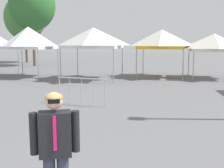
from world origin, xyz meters
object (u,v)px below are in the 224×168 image
canopy_tent_center (28,38)px  crowd_barrier_by_lift (82,86)px  person_foreground (55,147)px  tree_behind_tents_left (32,5)px  tree_behind_tents_center (25,18)px  canopy_tent_far_right (162,39)px  canopy_tent_behind_left (214,43)px  canopy_tent_far_left (93,38)px

canopy_tent_center → crowd_barrier_by_lift: (6.32, -7.88, -2.00)m
person_foreground → crowd_barrier_by_lift: bearing=104.8°
tree_behind_tents_left → tree_behind_tents_center: bearing=126.1°
canopy_tent_far_right → tree_behind_tents_center: (-16.73, 11.75, 2.78)m
tree_behind_tents_center → tree_behind_tents_left: bearing=-53.9°
canopy_tent_behind_left → tree_behind_tents_center: bearing=149.6°
tree_behind_tents_center → crowd_barrier_by_lift: tree_behind_tents_center is taller
tree_behind_tents_center → crowd_barrier_by_lift: bearing=-57.2°
canopy_tent_center → person_foreground: canopy_tent_center is taller
person_foreground → canopy_tent_behind_left: bearing=74.8°
canopy_tent_far_left → person_foreground: (3.36, -14.45, -1.70)m
canopy_tent_far_left → tree_behind_tents_left: (-8.99, 9.34, 3.51)m
canopy_tent_center → canopy_tent_far_right: bearing=11.8°
canopy_tent_behind_left → canopy_tent_center: bearing=-171.9°
canopy_tent_center → canopy_tent_far_right: (9.15, 1.91, -0.08)m
canopy_tent_behind_left → crowd_barrier_by_lift: canopy_tent_behind_left is taller
canopy_tent_far_left → tree_behind_tents_left: tree_behind_tents_left is taller
canopy_tent_far_right → tree_behind_tents_center: 20.64m
canopy_tent_far_right → canopy_tent_behind_left: size_ratio=1.08×
canopy_tent_center → tree_behind_tents_left: bearing=115.0°
canopy_tent_behind_left → crowd_barrier_by_lift: bearing=-123.1°
canopy_tent_center → tree_behind_tents_center: (-7.58, 13.66, 2.70)m
canopy_tent_center → canopy_tent_far_left: (4.77, -0.29, -0.02)m
tree_behind_tents_center → person_foreground: bearing=-61.0°
canopy_tent_behind_left → tree_behind_tents_left: bearing=156.7°
tree_behind_tents_left → canopy_tent_far_left: bearing=-46.1°
canopy_tent_center → canopy_tent_far_left: size_ratio=1.01×
canopy_tent_far_left → canopy_tent_center: bearing=176.6°
canopy_tent_behind_left → person_foreground: (-4.50, -16.53, -1.40)m
canopy_tent_center → canopy_tent_far_left: canopy_tent_center is taller
canopy_tent_behind_left → crowd_barrier_by_lift: (-6.31, -9.67, -1.68)m
person_foreground → tree_behind_tents_left: 27.31m
person_foreground → crowd_barrier_by_lift: (-1.81, 6.86, -0.28)m
canopy_tent_far_left → crowd_barrier_by_lift: bearing=-78.4°
person_foreground → canopy_tent_far_left: bearing=103.1°
canopy_tent_center → person_foreground: size_ratio=1.98×
person_foreground → tree_behind_tents_center: 32.76m
canopy_tent_center → canopy_tent_far_right: canopy_tent_center is taller
tree_behind_tents_center → tree_behind_tents_left: size_ratio=0.93×
canopy_tent_center → canopy_tent_far_right: size_ratio=1.04×
canopy_tent_behind_left → person_foreground: size_ratio=1.76×
canopy_tent_behind_left → canopy_tent_far_right: bearing=178.1°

